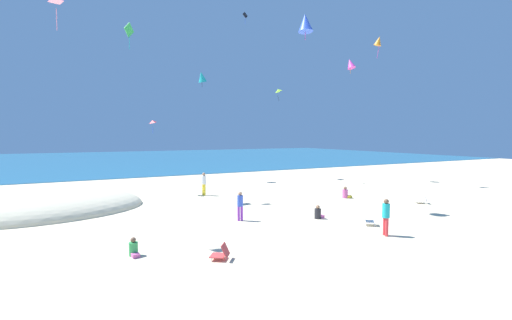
{
  "coord_description": "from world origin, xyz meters",
  "views": [
    {
      "loc": [
        -9.8,
        -13.45,
        4.27
      ],
      "look_at": [
        0.0,
        5.23,
        2.78
      ],
      "focal_mm": 24.7,
      "sensor_mm": 36.0,
      "label": 1
    }
  ],
  "objects_px": {
    "person_1": "(318,213)",
    "kite_black": "(245,15)",
    "person_2": "(204,182)",
    "kite_blue": "(305,23)",
    "person_5": "(240,204)",
    "kite_teal": "(202,77)",
    "kite_red": "(152,122)",
    "beach_chair_far_right": "(368,219)",
    "person_3": "(346,194)",
    "kite_green": "(129,30)",
    "kite_orange": "(378,41)",
    "beach_chair_near_camera": "(221,253)",
    "kite_pink": "(56,0)",
    "kite_lime": "(278,90)",
    "kite_magenta": "(350,64)",
    "person_4": "(134,249)",
    "beach_chair_far_left": "(422,199)",
    "person_0": "(386,215)"
  },
  "relations": [
    {
      "from": "person_1",
      "to": "person_2",
      "type": "relative_size",
      "value": 0.44
    },
    {
      "from": "person_2",
      "to": "person_3",
      "type": "relative_size",
      "value": 2.06
    },
    {
      "from": "person_3",
      "to": "person_5",
      "type": "relative_size",
      "value": 0.54
    },
    {
      "from": "person_1",
      "to": "kite_red",
      "type": "xyz_separation_m",
      "value": [
        -5.89,
        11.76,
        4.98
      ]
    },
    {
      "from": "kite_green",
      "to": "kite_magenta",
      "type": "relative_size",
      "value": 1.14
    },
    {
      "from": "kite_orange",
      "to": "beach_chair_near_camera",
      "type": "bearing_deg",
      "value": -149.47
    },
    {
      "from": "person_1",
      "to": "kite_lime",
      "type": "bearing_deg",
      "value": 53.9
    },
    {
      "from": "person_2",
      "to": "kite_black",
      "type": "height_order",
      "value": "kite_black"
    },
    {
      "from": "person_4",
      "to": "kite_lime",
      "type": "relative_size",
      "value": 0.52
    },
    {
      "from": "kite_black",
      "to": "kite_lime",
      "type": "xyz_separation_m",
      "value": [
        3.47,
        -0.24,
        -6.77
      ]
    },
    {
      "from": "person_4",
      "to": "kite_red",
      "type": "relative_size",
      "value": 0.67
    },
    {
      "from": "kite_orange",
      "to": "beach_chair_far_left",
      "type": "bearing_deg",
      "value": -117.77
    },
    {
      "from": "person_1",
      "to": "kite_orange",
      "type": "xyz_separation_m",
      "value": [
        12.32,
        7.93,
        12.01
      ]
    },
    {
      "from": "beach_chair_near_camera",
      "to": "kite_orange",
      "type": "bearing_deg",
      "value": -113.82
    },
    {
      "from": "beach_chair_far_right",
      "to": "kite_teal",
      "type": "relative_size",
      "value": 0.55
    },
    {
      "from": "person_3",
      "to": "beach_chair_far_right",
      "type": "bearing_deg",
      "value": -98.63
    },
    {
      "from": "kite_teal",
      "to": "kite_red",
      "type": "height_order",
      "value": "kite_teal"
    },
    {
      "from": "beach_chair_far_left",
      "to": "kite_green",
      "type": "distance_m",
      "value": 21.68
    },
    {
      "from": "kite_black",
      "to": "kite_pink",
      "type": "distance_m",
      "value": 21.3
    },
    {
      "from": "person_3",
      "to": "kite_blue",
      "type": "xyz_separation_m",
      "value": [
        -4.5,
        -1.42,
        10.33
      ]
    },
    {
      "from": "kite_orange",
      "to": "kite_red",
      "type": "height_order",
      "value": "kite_orange"
    },
    {
      "from": "beach_chair_near_camera",
      "to": "kite_pink",
      "type": "height_order",
      "value": "kite_pink"
    },
    {
      "from": "person_2",
      "to": "kite_green",
      "type": "distance_m",
      "value": 11.22
    },
    {
      "from": "kite_green",
      "to": "kite_pink",
      "type": "distance_m",
      "value": 9.14
    },
    {
      "from": "person_1",
      "to": "kite_lime",
      "type": "height_order",
      "value": "kite_lime"
    },
    {
      "from": "beach_chair_near_camera",
      "to": "person_3",
      "type": "bearing_deg",
      "value": -113.5
    },
    {
      "from": "kite_black",
      "to": "kite_red",
      "type": "height_order",
      "value": "kite_black"
    },
    {
      "from": "kite_lime",
      "to": "beach_chair_far_left",
      "type": "bearing_deg",
      "value": -85.94
    },
    {
      "from": "kite_green",
      "to": "kite_lime",
      "type": "xyz_separation_m",
      "value": [
        14.67,
        5.45,
        -2.42
      ]
    },
    {
      "from": "kite_pink",
      "to": "person_4",
      "type": "bearing_deg",
      "value": -59.38
    },
    {
      "from": "person_1",
      "to": "kite_black",
      "type": "distance_m",
      "value": 22.42
    },
    {
      "from": "kite_blue",
      "to": "beach_chair_far_right",
      "type": "bearing_deg",
      "value": -85.11
    },
    {
      "from": "person_0",
      "to": "person_5",
      "type": "distance_m",
      "value": 6.84
    },
    {
      "from": "beach_chair_far_right",
      "to": "person_3",
      "type": "height_order",
      "value": "person_3"
    },
    {
      "from": "beach_chair_far_left",
      "to": "kite_orange",
      "type": "xyz_separation_m",
      "value": [
        4.07,
        7.72,
        12.01
      ]
    },
    {
      "from": "beach_chair_near_camera",
      "to": "person_2",
      "type": "xyz_separation_m",
      "value": [
        3.79,
        12.63,
        0.7
      ]
    },
    {
      "from": "kite_teal",
      "to": "kite_blue",
      "type": "relative_size",
      "value": 1.0
    },
    {
      "from": "beach_chair_near_camera",
      "to": "person_4",
      "type": "bearing_deg",
      "value": 0.84
    },
    {
      "from": "beach_chair_far_right",
      "to": "kite_pink",
      "type": "height_order",
      "value": "kite_pink"
    },
    {
      "from": "person_5",
      "to": "kite_lime",
      "type": "height_order",
      "value": "kite_lime"
    },
    {
      "from": "kite_blue",
      "to": "person_5",
      "type": "bearing_deg",
      "value": -167.31
    },
    {
      "from": "person_1",
      "to": "person_4",
      "type": "relative_size",
      "value": 1.07
    },
    {
      "from": "beach_chair_far_left",
      "to": "person_1",
      "type": "xyz_separation_m",
      "value": [
        -8.25,
        -0.2,
        0.0
      ]
    },
    {
      "from": "kite_teal",
      "to": "kite_lime",
      "type": "height_order",
      "value": "kite_teal"
    },
    {
      "from": "kite_magenta",
      "to": "person_3",
      "type": "bearing_deg",
      "value": -133.33
    },
    {
      "from": "person_4",
      "to": "kite_black",
      "type": "relative_size",
      "value": 0.56
    },
    {
      "from": "kite_lime",
      "to": "person_5",
      "type": "bearing_deg",
      "value": -127.12
    },
    {
      "from": "kite_blue",
      "to": "person_2",
      "type": "bearing_deg",
      "value": 118.48
    },
    {
      "from": "beach_chair_far_right",
      "to": "kite_blue",
      "type": "relative_size",
      "value": 0.55
    },
    {
      "from": "person_3",
      "to": "kite_black",
      "type": "relative_size",
      "value": 0.67
    }
  ]
}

